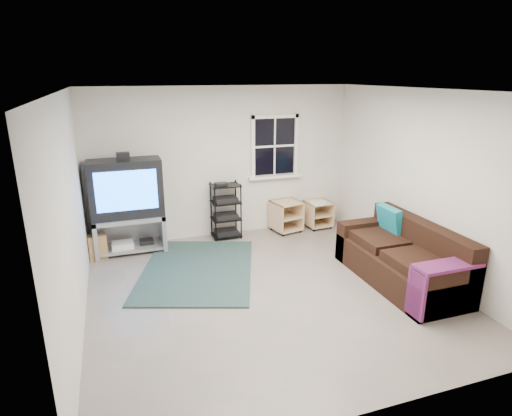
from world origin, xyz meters
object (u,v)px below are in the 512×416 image
object	(u,v)px
side_table_left	(285,215)
sofa	(403,260)
av_rack	(226,214)
side_table_right	(317,212)
tv_unit	(127,198)

from	to	relation	value
side_table_left	sofa	size ratio (longest dim) A/B	0.28
av_rack	side_table_right	world-z (taller)	av_rack
tv_unit	av_rack	size ratio (longest dim) A/B	1.64
sofa	side_table_left	bearing A→B (deg)	107.71
sofa	av_rack	bearing A→B (deg)	127.79
side_table_right	tv_unit	bearing A→B (deg)	-178.71
tv_unit	av_rack	bearing A→B (deg)	3.42
tv_unit	side_table_left	world-z (taller)	tv_unit
tv_unit	side_table_right	distance (m)	3.46
av_rack	side_table_right	xyz separation A→B (m)	(1.77, -0.02, -0.14)
av_rack	tv_unit	bearing A→B (deg)	-176.58
side_table_left	side_table_right	distance (m)	0.66
av_rack	sofa	xyz separation A→B (m)	(1.88, -2.43, -0.11)
tv_unit	sofa	distance (m)	4.26
tv_unit	av_rack	world-z (taller)	tv_unit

